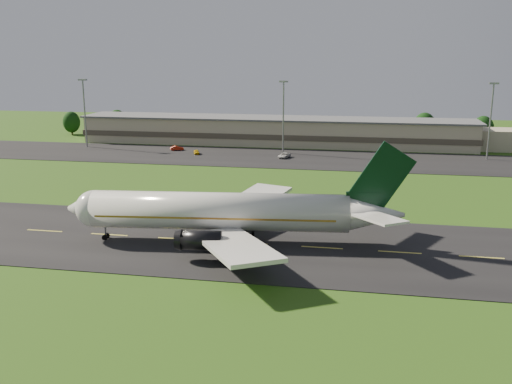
% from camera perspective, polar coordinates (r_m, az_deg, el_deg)
% --- Properties ---
extents(ground, '(360.00, 360.00, 0.00)m').
position_cam_1_polar(ground, '(87.79, -7.90, -4.71)').
color(ground, '#214010').
rests_on(ground, ground).
extents(taxiway, '(220.00, 30.00, 0.10)m').
position_cam_1_polar(taxiway, '(87.77, -7.90, -4.68)').
color(taxiway, black).
rests_on(taxiway, ground).
extents(apron, '(260.00, 30.00, 0.10)m').
position_cam_1_polar(apron, '(155.72, 0.47, 3.49)').
color(apron, black).
rests_on(apron, ground).
extents(airliner, '(51.22, 41.92, 15.57)m').
position_cam_1_polar(airliner, '(84.47, -3.10, -2.03)').
color(airliner, white).
rests_on(airliner, ground).
extents(terminal, '(145.00, 16.00, 8.40)m').
position_cam_1_polar(terminal, '(177.83, 3.90, 6.01)').
color(terminal, tan).
rests_on(terminal, ground).
extents(light_mast_west, '(2.40, 1.20, 20.35)m').
position_cam_1_polar(light_mast_west, '(179.43, -16.80, 8.35)').
color(light_mast_west, gray).
rests_on(light_mast_west, ground).
extents(light_mast_centre, '(2.40, 1.20, 20.35)m').
position_cam_1_polar(light_mast_centre, '(161.08, 2.75, 8.37)').
color(light_mast_centre, gray).
rests_on(light_mast_centre, ground).
extents(light_mast_east, '(2.40, 1.20, 20.35)m').
position_cam_1_polar(light_mast_east, '(162.93, 22.46, 7.42)').
color(light_mast_east, gray).
rests_on(light_mast_east, ground).
extents(tree_line, '(193.59, 8.57, 10.76)m').
position_cam_1_polar(tree_line, '(187.59, 15.73, 6.25)').
color(tree_line, black).
rests_on(tree_line, ground).
extents(service_vehicle_a, '(2.68, 3.82, 1.21)m').
position_cam_1_polar(service_vehicle_a, '(161.29, -5.97, 4.00)').
color(service_vehicle_a, '#C59C0B').
rests_on(service_vehicle_a, apron).
extents(service_vehicle_b, '(4.07, 2.90, 1.27)m').
position_cam_1_polar(service_vehicle_b, '(168.43, -7.91, 4.37)').
color(service_vehicle_b, '#A91E0B').
rests_on(service_vehicle_b, apron).
extents(service_vehicle_c, '(3.35, 5.24, 1.35)m').
position_cam_1_polar(service_vehicle_c, '(154.80, 2.84, 3.68)').
color(service_vehicle_c, silver).
rests_on(service_vehicle_c, apron).
extents(service_vehicle_d, '(4.39, 4.02, 1.23)m').
position_cam_1_polar(service_vehicle_d, '(152.94, 14.47, 3.12)').
color(service_vehicle_d, yellow).
rests_on(service_vehicle_d, apron).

